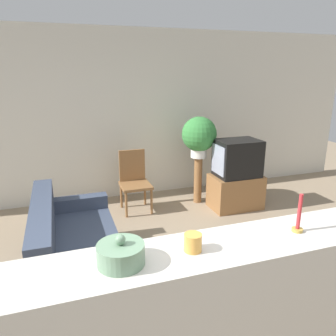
# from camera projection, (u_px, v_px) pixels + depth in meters

# --- Properties ---
(wall_back) EXTENTS (9.00, 0.06, 2.70)m
(wall_back) POSITION_uv_depth(u_px,v_px,m) (108.00, 117.00, 5.21)
(wall_back) COLOR silver
(wall_back) RESTS_ON ground_plane
(couch) EXTENTS (0.82, 1.64, 0.83)m
(couch) POSITION_uv_depth(u_px,v_px,m) (74.00, 251.00, 3.34)
(couch) COLOR #384256
(couch) RESTS_ON ground_plane
(tv_stand) EXTENTS (0.77, 0.49, 0.52)m
(tv_stand) POSITION_uv_depth(u_px,v_px,m) (235.00, 191.00, 5.07)
(tv_stand) COLOR olive
(tv_stand) RESTS_ON ground_plane
(television) EXTENTS (0.65, 0.47, 0.55)m
(television) POSITION_uv_depth(u_px,v_px,m) (237.00, 158.00, 4.91)
(television) COLOR black
(television) RESTS_ON tv_stand
(wooden_chair) EXTENTS (0.44, 0.44, 0.91)m
(wooden_chair) POSITION_uv_depth(u_px,v_px,m) (134.00, 179.00, 4.96)
(wooden_chair) COLOR olive
(wooden_chair) RESTS_ON ground_plane
(plant_stand) EXTENTS (0.13, 0.13, 0.75)m
(plant_stand) POSITION_uv_depth(u_px,v_px,m) (198.00, 180.00, 5.25)
(plant_stand) COLOR olive
(plant_stand) RESTS_ON ground_plane
(potted_plant) EXTENTS (0.54, 0.54, 0.64)m
(potted_plant) POSITION_uv_depth(u_px,v_px,m) (199.00, 135.00, 5.04)
(potted_plant) COLOR white
(potted_plant) RESTS_ON plant_stand
(foreground_counter) EXTENTS (2.45, 0.44, 1.08)m
(foreground_counter) POSITION_uv_depth(u_px,v_px,m) (207.00, 324.00, 2.05)
(foreground_counter) COLOR beige
(foreground_counter) RESTS_ON ground_plane
(decorative_bowl) EXTENTS (0.25, 0.25, 0.17)m
(decorative_bowl) POSITION_uv_depth(u_px,v_px,m) (121.00, 254.00, 1.71)
(decorative_bowl) COLOR gray
(decorative_bowl) RESTS_ON foreground_counter
(candle_jar) EXTENTS (0.10, 0.10, 0.10)m
(candle_jar) POSITION_uv_depth(u_px,v_px,m) (193.00, 242.00, 1.84)
(candle_jar) COLOR gold
(candle_jar) RESTS_ON foreground_counter
(candlestick) EXTENTS (0.07, 0.07, 0.25)m
(candlestick) POSITION_uv_depth(u_px,v_px,m) (299.00, 219.00, 2.05)
(candlestick) COLOR #B7933D
(candlestick) RESTS_ON foreground_counter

